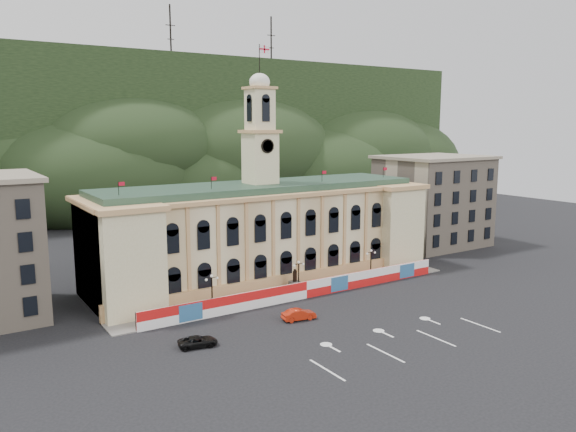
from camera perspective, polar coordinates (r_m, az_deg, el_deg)
ground at (r=71.14m, az=8.92°, el=-11.31°), size 260.00×260.00×0.00m
lane_markings at (r=67.77m, az=11.80°, el=-12.46°), size 26.00×10.00×0.02m
hill_ridge at (r=177.17m, az=-18.40°, el=7.05°), size 230.00×80.00×64.00m
city_hall at (r=90.67m, az=-2.66°, el=-1.57°), size 56.20×17.60×37.10m
side_building_right at (r=119.99m, az=14.52°, el=1.53°), size 21.00×17.00×18.60m
hoarding_fence at (r=81.96m, az=1.88°, el=-7.49°), size 50.00×0.44×2.50m
pavement at (r=84.39m, az=0.80°, el=-7.82°), size 56.00×5.50×0.16m
statue at (r=84.28m, az=0.70°, el=-7.06°), size 1.40×1.40×3.72m
lamp_left at (r=76.31m, az=-7.73°, el=-7.42°), size 1.96×0.44×5.15m
lamp_center at (r=82.96m, az=1.09°, el=-5.97°), size 1.96×0.44×5.15m
lamp_right at (r=91.29m, az=8.42°, el=-4.65°), size 1.96×0.44×5.15m
red_sedan at (r=73.26m, az=1.11°, el=-9.97°), size 2.93×4.92×1.46m
black_suv at (r=65.82m, az=-9.14°, el=-12.47°), size 3.76×5.26×1.24m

